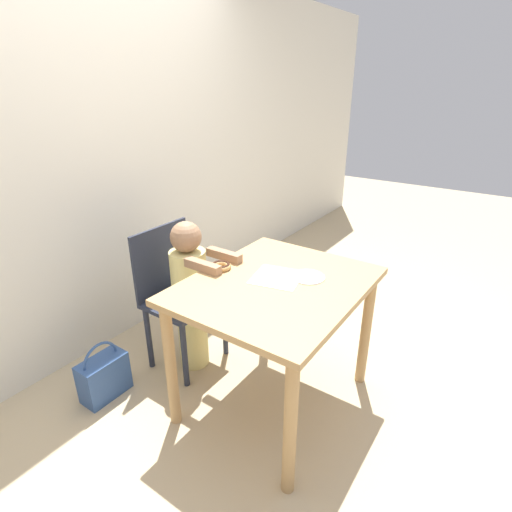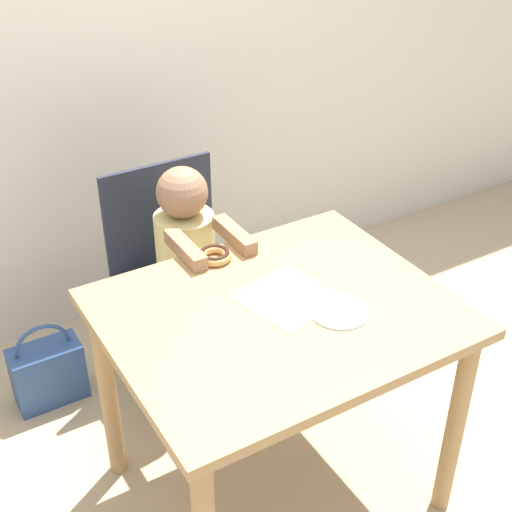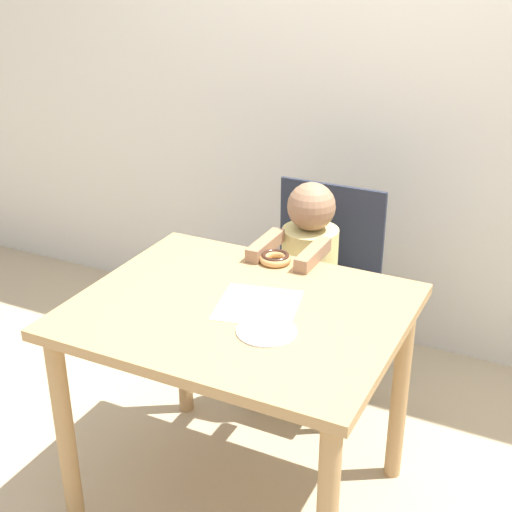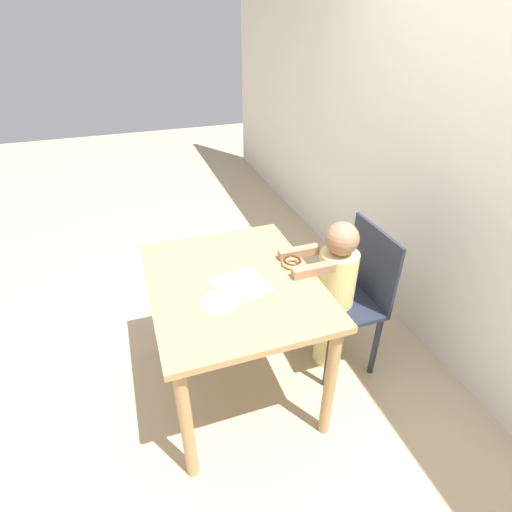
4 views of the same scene
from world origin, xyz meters
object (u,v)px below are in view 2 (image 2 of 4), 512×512
at_px(donut, 215,255).
at_px(handbag, 48,372).
at_px(child_figure, 188,283).
at_px(chair, 175,275).

relative_size(donut, handbag, 0.31).
relative_size(child_figure, handbag, 2.70).
bearing_deg(donut, child_figure, 85.48).
xyz_separation_m(chair, handbag, (-0.53, 0.12, -0.35)).
distance_m(donut, handbag, 0.97).
xyz_separation_m(child_figure, handbag, (-0.53, 0.23, -0.38)).
xyz_separation_m(chair, donut, (-0.02, -0.39, 0.31)).
bearing_deg(handbag, chair, -12.35).
distance_m(child_figure, handbag, 0.69).
distance_m(chair, child_figure, 0.12).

